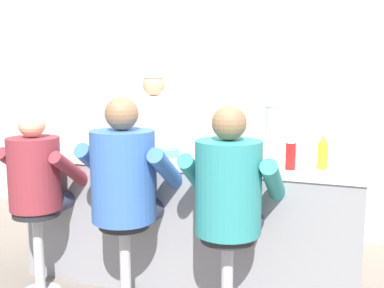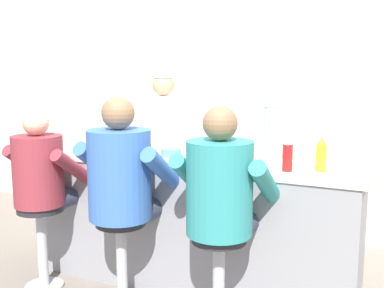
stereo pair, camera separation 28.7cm
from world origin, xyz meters
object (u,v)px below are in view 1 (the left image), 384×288
Objects in this scene: cup_stack_steel at (272,135)px; napkin_dispenser_chrome at (129,151)px; hot_sauce_bottle_orange at (197,155)px; cook_in_whites_near at (154,143)px; diner_seated_blue at (126,181)px; mustard_bottle_yellow at (323,153)px; water_pitcher_clear at (304,151)px; diner_seated_maroon at (38,180)px; breakfast_plate at (97,155)px; ketchup_bottle_red at (291,154)px; diner_seated_teal at (230,193)px; coffee_mug_tan at (150,149)px; cereal_bowl at (169,153)px.

cup_stack_steel reaches higher than napkin_dispenser_chrome.
cup_stack_steel is at bearing 14.73° from hot_sauce_bottle_orange.
cook_in_whites_near is (-0.27, 1.02, -0.10)m from napkin_dispenser_chrome.
diner_seated_blue is at bearing -150.55° from cup_stack_steel.
mustard_bottle_yellow is at bearing 7.90° from napkin_dispenser_chrome.
water_pitcher_clear is 0.12× the size of cook_in_whites_near.
diner_seated_maroon is at bearing -104.34° from cook_in_whites_near.
ketchup_bottle_red is at bearing 1.37° from breakfast_plate.
breakfast_plate is (-1.55, -0.16, -0.09)m from water_pitcher_clear.
diner_seated_teal is at bearing -129.75° from ketchup_bottle_red.
napkin_dispenser_chrome is at bearing -167.60° from cup_stack_steel.
diner_seated_maroon reaches higher than water_pitcher_clear.
mustard_bottle_yellow is 1.34m from diner_seated_blue.
coffee_mug_tan is 1.00m from cup_stack_steel.
breakfast_plate is 0.18× the size of diner_seated_maroon.
diner_seated_blue reaches higher than ketchup_bottle_red.
hot_sauce_bottle_orange is at bearing 2.01° from breakfast_plate.
hot_sauce_bottle_orange is 0.53m from diner_seated_teal.
hot_sauce_bottle_orange is at bearing -22.62° from coffee_mug_tan.
diner_seated_blue is 1.03× the size of diner_seated_teal.
breakfast_plate is 0.56m from diner_seated_blue.
water_pitcher_clear is 0.16× the size of diner_seated_maroon.
coffee_mug_tan is at bearing 41.88° from diner_seated_maroon.
ketchup_bottle_red is 1.91× the size of coffee_mug_tan.
hot_sauce_bottle_orange is 0.51m from coffee_mug_tan.
ketchup_bottle_red and mustard_bottle_yellow have the same top height.
mustard_bottle_yellow is 1.43× the size of cereal_bowl.
cup_stack_steel is (0.51, 0.13, 0.15)m from hot_sauce_bottle_orange.
water_pitcher_clear is at bearing 52.01° from diner_seated_teal.
water_pitcher_clear is 1.24m from diner_seated_blue.
napkin_dispenser_chrome is (-0.50, -0.09, 0.01)m from hot_sauce_bottle_orange.
hot_sauce_bottle_orange is 0.34m from cereal_bowl.
diner_seated_teal is (1.16, -0.34, -0.11)m from breakfast_plate.
hot_sauce_bottle_orange is (-0.86, -0.10, -0.05)m from mustard_bottle_yellow.
water_pitcher_clear is at bearing 5.72° from breakfast_plate.
cereal_bowl is at bearing 80.78° from diner_seated_blue.
cereal_bowl is 0.11× the size of diner_seated_blue.
hot_sauce_bottle_orange is at bearing -173.33° from mustard_bottle_yellow.
cereal_bowl is at bearing 177.21° from cup_stack_steel.
cup_stack_steel is (-0.35, 0.03, 0.10)m from mustard_bottle_yellow.
cook_in_whites_near reaches higher than cup_stack_steel.
cook_in_whites_near is at bearing 122.47° from cereal_bowl.
napkin_dispenser_chrome reaches higher than breakfast_plate.
coffee_mug_tan is 0.08× the size of diner_seated_teal.
diner_seated_teal is (0.73, -0.00, -0.02)m from diner_seated_blue.
water_pitcher_clear reaches higher than napkin_dispenser_chrome.
cook_in_whites_near reaches higher than cereal_bowl.
breakfast_plate is 0.60× the size of cup_stack_steel.
ketchup_bottle_red is at bearing -154.87° from mustard_bottle_yellow.
mustard_bottle_yellow is 1.16m from cereal_bowl.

